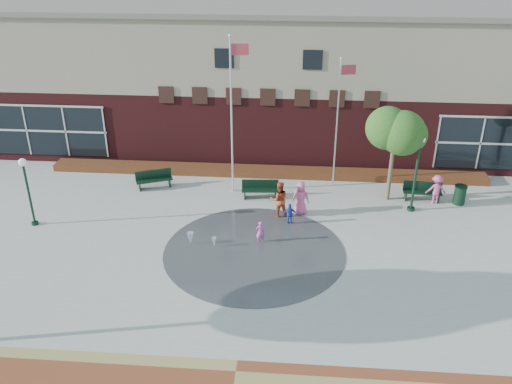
# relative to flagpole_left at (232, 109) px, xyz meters

# --- Properties ---
(ground) EXTENTS (120.00, 120.00, 0.00)m
(ground) POSITION_rel_flagpole_left_xyz_m (1.68, -9.23, -4.86)
(ground) COLOR #666056
(ground) RESTS_ON ground
(plaza_concrete) EXTENTS (46.00, 18.00, 0.01)m
(plaza_concrete) POSITION_rel_flagpole_left_xyz_m (1.68, -5.23, -4.85)
(plaza_concrete) COLOR #A8A8A0
(plaza_concrete) RESTS_ON ground
(splash_pad) EXTENTS (8.40, 8.40, 0.01)m
(splash_pad) POSITION_rel_flagpole_left_xyz_m (1.68, -6.23, -4.85)
(splash_pad) COLOR #383A3D
(splash_pad) RESTS_ON ground
(library_building) EXTENTS (44.40, 10.40, 9.20)m
(library_building) POSITION_rel_flagpole_left_xyz_m (1.68, 8.24, -0.21)
(library_building) COLOR #4C1719
(library_building) RESTS_ON ground
(flower_bed) EXTENTS (26.00, 1.20, 0.40)m
(flower_bed) POSITION_rel_flagpole_left_xyz_m (1.68, 2.37, -4.86)
(flower_bed) COLOR maroon
(flower_bed) RESTS_ON ground
(flagpole_left) EXTENTS (1.02, 0.17, 8.73)m
(flagpole_left) POSITION_rel_flagpole_left_xyz_m (0.00, 0.00, 0.00)
(flagpole_left) COLOR silver
(flagpole_left) RESTS_ON ground
(flagpole_right) EXTENTS (0.90, 0.28, 7.42)m
(flagpole_right) POSITION_rel_flagpole_left_xyz_m (5.67, 1.21, -0.71)
(flagpole_right) COLOR silver
(flagpole_right) RESTS_ON ground
(lamp_left) EXTENTS (0.38, 0.38, 3.61)m
(lamp_left) POSITION_rel_flagpole_left_xyz_m (-9.56, -4.61, -2.61)
(lamp_left) COLOR black
(lamp_left) RESTS_ON ground
(lamp_right) EXTENTS (0.45, 0.45, 4.26)m
(lamp_right) POSITION_rel_flagpole_left_xyz_m (9.62, -1.53, -2.21)
(lamp_right) COLOR black
(lamp_right) RESTS_ON ground
(bench_left) EXTENTS (2.11, 1.32, 1.03)m
(bench_left) POSITION_rel_flagpole_left_xyz_m (-4.59, 0.06, -4.53)
(bench_left) COLOR black
(bench_left) RESTS_ON ground
(bench_mid) EXTENTS (2.06, 0.71, 1.02)m
(bench_mid) POSITION_rel_flagpole_left_xyz_m (1.55, -0.74, -4.53)
(bench_mid) COLOR black
(bench_mid) RESTS_ON ground
(bench_right) EXTENTS (2.10, 0.72, 1.04)m
(bench_right) POSITION_rel_flagpole_left_xyz_m (10.40, -0.31, -4.52)
(bench_right) COLOR black
(bench_right) RESTS_ON ground
(trash_can) EXTENTS (0.66, 0.66, 1.08)m
(trash_can) POSITION_rel_flagpole_left_xyz_m (12.32, -0.57, -4.31)
(trash_can) COLOR black
(trash_can) RESTS_ON ground
(tree_mid) EXTENTS (3.07, 3.07, 5.17)m
(tree_mid) POSITION_rel_flagpole_left_xyz_m (8.55, -0.33, -1.09)
(tree_mid) COLOR #4C4030
(tree_mid) RESTS_ON ground
(water_jet_a) EXTENTS (0.32, 0.32, 0.61)m
(water_jet_a) POSITION_rel_flagpole_left_xyz_m (-1.37, -5.86, -4.86)
(water_jet_a) COLOR white
(water_jet_a) RESTS_ON ground
(water_jet_b) EXTENTS (0.22, 0.22, 0.49)m
(water_jet_b) POSITION_rel_flagpole_left_xyz_m (-0.22, -5.99, -4.86)
(water_jet_b) COLOR white
(water_jet_b) RESTS_ON ground
(child_splash) EXTENTS (0.45, 0.35, 1.12)m
(child_splash) POSITION_rel_flagpole_left_xyz_m (1.89, -5.36, -4.30)
(child_splash) COLOR #DB51B8
(child_splash) RESTS_ON ground
(adult_red) EXTENTS (1.07, 0.91, 1.94)m
(adult_red) POSITION_rel_flagpole_left_xyz_m (2.67, -2.71, -3.89)
(adult_red) COLOR #B44825
(adult_red) RESTS_ON ground
(adult_pink) EXTENTS (0.94, 0.66, 1.81)m
(adult_pink) POSITION_rel_flagpole_left_xyz_m (3.77, -2.37, -3.95)
(adult_pink) COLOR #D9588D
(adult_pink) RESTS_ON ground
(child_blue) EXTENTS (0.67, 0.28, 1.14)m
(child_blue) POSITION_rel_flagpole_left_xyz_m (3.25, -3.50, -4.29)
(child_blue) COLOR #293CB4
(child_blue) RESTS_ON ground
(person_bench) EXTENTS (1.08, 0.63, 1.65)m
(person_bench) POSITION_rel_flagpole_left_xyz_m (11.03, -0.58, -4.03)
(person_bench) COLOR #D74E95
(person_bench) RESTS_ON ground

